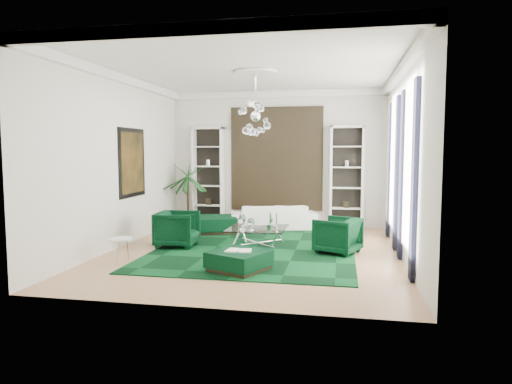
% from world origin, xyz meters
% --- Properties ---
extents(floor, '(6.00, 7.00, 0.02)m').
position_xyz_m(floor, '(0.00, 0.00, -0.01)').
color(floor, tan).
rests_on(floor, ground).
extents(ceiling, '(6.00, 7.00, 0.02)m').
position_xyz_m(ceiling, '(0.00, 0.00, 3.81)').
color(ceiling, white).
rests_on(ceiling, ground).
extents(wall_back, '(6.00, 0.02, 3.80)m').
position_xyz_m(wall_back, '(0.00, 3.51, 1.90)').
color(wall_back, silver).
rests_on(wall_back, ground).
extents(wall_front, '(6.00, 0.02, 3.80)m').
position_xyz_m(wall_front, '(0.00, -3.51, 1.90)').
color(wall_front, silver).
rests_on(wall_front, ground).
extents(wall_left, '(0.02, 7.00, 3.80)m').
position_xyz_m(wall_left, '(-3.01, 0.00, 1.90)').
color(wall_left, silver).
rests_on(wall_left, ground).
extents(wall_right, '(0.02, 7.00, 3.80)m').
position_xyz_m(wall_right, '(3.01, 0.00, 1.90)').
color(wall_right, silver).
rests_on(wall_right, ground).
extents(crown_molding, '(6.00, 7.00, 0.18)m').
position_xyz_m(crown_molding, '(0.00, 0.00, 3.70)').
color(crown_molding, white).
rests_on(crown_molding, ceiling).
extents(ceiling_medallion, '(0.90, 0.90, 0.05)m').
position_xyz_m(ceiling_medallion, '(0.00, 0.30, 3.77)').
color(ceiling_medallion, white).
rests_on(ceiling_medallion, ceiling).
extents(tapestry, '(2.50, 0.06, 2.80)m').
position_xyz_m(tapestry, '(0.00, 3.46, 1.90)').
color(tapestry, black).
rests_on(tapestry, wall_back).
extents(shelving_left, '(0.90, 0.38, 2.80)m').
position_xyz_m(shelving_left, '(-1.95, 3.31, 1.40)').
color(shelving_left, white).
rests_on(shelving_left, floor).
extents(shelving_right, '(0.90, 0.38, 2.80)m').
position_xyz_m(shelving_right, '(1.95, 3.31, 1.40)').
color(shelving_right, white).
rests_on(shelving_right, floor).
extents(painting, '(0.04, 1.30, 1.60)m').
position_xyz_m(painting, '(-2.97, 0.60, 1.85)').
color(painting, black).
rests_on(painting, wall_left).
extents(window_near, '(0.03, 1.10, 2.90)m').
position_xyz_m(window_near, '(2.99, -0.90, 1.90)').
color(window_near, white).
rests_on(window_near, wall_right).
extents(curtain_near_a, '(0.07, 0.30, 3.25)m').
position_xyz_m(curtain_near_a, '(2.96, -1.68, 1.65)').
color(curtain_near_a, black).
rests_on(curtain_near_a, floor).
extents(curtain_near_b, '(0.07, 0.30, 3.25)m').
position_xyz_m(curtain_near_b, '(2.96, -0.12, 1.65)').
color(curtain_near_b, black).
rests_on(curtain_near_b, floor).
extents(window_far, '(0.03, 1.10, 2.90)m').
position_xyz_m(window_far, '(2.99, 1.50, 1.90)').
color(window_far, white).
rests_on(window_far, wall_right).
extents(curtain_far_a, '(0.07, 0.30, 3.25)m').
position_xyz_m(curtain_far_a, '(2.96, 0.72, 1.65)').
color(curtain_far_a, black).
rests_on(curtain_far_a, floor).
extents(curtain_far_b, '(0.07, 0.30, 3.25)m').
position_xyz_m(curtain_far_b, '(2.96, 2.28, 1.65)').
color(curtain_far_b, black).
rests_on(curtain_far_b, floor).
extents(rug, '(4.20, 5.00, 0.02)m').
position_xyz_m(rug, '(0.00, 0.30, 0.01)').
color(rug, black).
rests_on(rug, floor).
extents(sofa, '(2.45, 1.53, 0.67)m').
position_xyz_m(sofa, '(0.00, 2.85, 0.33)').
color(sofa, white).
rests_on(sofa, floor).
extents(armchair_left, '(0.92, 0.90, 0.80)m').
position_xyz_m(armchair_left, '(-1.75, 0.20, 0.40)').
color(armchair_left, black).
rests_on(armchair_left, floor).
extents(armchair_right, '(1.08, 1.07, 0.75)m').
position_xyz_m(armchair_right, '(1.75, 0.20, 0.38)').
color(armchair_right, black).
rests_on(armchair_right, floor).
extents(coffee_table, '(1.27, 1.27, 0.43)m').
position_xyz_m(coffee_table, '(0.00, 0.55, 0.21)').
color(coffee_table, white).
rests_on(coffee_table, floor).
extents(ottoman_side, '(1.26, 1.26, 0.43)m').
position_xyz_m(ottoman_side, '(-1.35, 2.00, 0.21)').
color(ottoman_side, black).
rests_on(ottoman_side, floor).
extents(ottoman_front, '(1.20, 1.20, 0.36)m').
position_xyz_m(ottoman_front, '(0.05, -1.55, 0.18)').
color(ottoman_front, black).
rests_on(ottoman_front, floor).
extents(book, '(0.46, 0.30, 0.03)m').
position_xyz_m(book, '(0.05, -1.55, 0.38)').
color(book, white).
rests_on(book, ottoman_front).
extents(side_table, '(0.55, 0.55, 0.44)m').
position_xyz_m(side_table, '(-2.35, -1.30, 0.22)').
color(side_table, white).
rests_on(side_table, floor).
extents(palm, '(1.50, 1.50, 2.31)m').
position_xyz_m(palm, '(-2.45, 2.95, 1.15)').
color(palm, '#17491D').
rests_on(palm, floor).
extents(chandelier, '(0.90, 0.90, 0.80)m').
position_xyz_m(chandelier, '(0.00, 0.30, 2.85)').
color(chandelier, white).
rests_on(chandelier, ceiling).
extents(table_plant, '(0.17, 0.15, 0.26)m').
position_xyz_m(table_plant, '(0.31, 0.29, 0.56)').
color(table_plant, '#17491D').
rests_on(table_plant, coffee_table).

